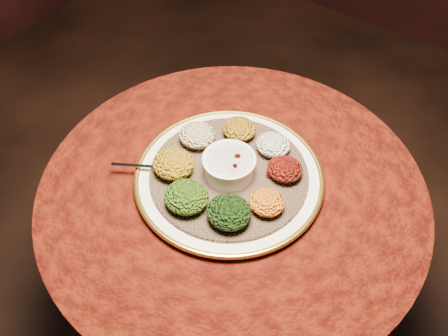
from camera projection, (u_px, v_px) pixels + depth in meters
The scene contains 13 objects.
table at pixel (232, 229), 1.36m from camera, with size 0.96×0.96×0.73m.
platter at pixel (229, 177), 1.23m from camera, with size 0.51×0.51×0.02m.
injera at pixel (229, 174), 1.23m from camera, with size 0.39×0.39×0.01m, color #886144.
stew_bowl at pixel (229, 165), 1.20m from camera, with size 0.13×0.13×0.05m.
spoon at pixel (158, 167), 1.23m from camera, with size 0.13×0.08×0.01m.
portion_ayib at pixel (273, 145), 1.25m from camera, with size 0.09×0.08×0.04m, color white.
portion_kitfo at pixel (285, 169), 1.20m from camera, with size 0.09×0.08×0.04m, color black.
portion_tikil at pixel (267, 202), 1.14m from camera, with size 0.08×0.08×0.04m, color #AB600E.
portion_gomen at pixel (229, 212), 1.11m from camera, with size 0.10×0.10×0.05m, color black.
portion_mixveg at pixel (186, 197), 1.14m from camera, with size 0.10×0.10×0.05m, color #A9280A.
portion_kik at pixel (173, 164), 1.21m from camera, with size 0.10×0.10×0.05m, color #9D740D.
portion_timatim at pixel (197, 135), 1.27m from camera, with size 0.10×0.09×0.05m, color maroon.
portion_shiro at pixel (239, 129), 1.29m from camera, with size 0.09×0.08×0.04m, color #8B6310.
Camera 1 is at (0.42, -0.64, 1.70)m, focal length 40.00 mm.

